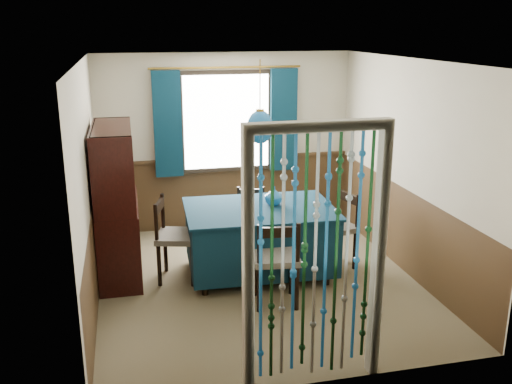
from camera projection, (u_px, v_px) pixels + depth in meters
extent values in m
plane|color=brown|center=(258.00, 281.00, 6.60)|extent=(4.00, 4.00, 0.00)
plane|color=silver|center=(258.00, 60.00, 5.89)|extent=(4.00, 4.00, 0.00)
plane|color=beige|center=(226.00, 142.00, 8.11)|extent=(3.60, 0.00, 3.60)
plane|color=beige|center=(318.00, 242.00, 4.38)|extent=(3.60, 0.00, 3.60)
plane|color=beige|center=(88.00, 187.00, 5.85)|extent=(0.00, 4.00, 4.00)
plane|color=beige|center=(408.00, 168.00, 6.64)|extent=(0.00, 4.00, 4.00)
plane|color=#412C18|center=(227.00, 193.00, 8.31)|extent=(3.60, 0.00, 3.60)
plane|color=#412C18|center=(315.00, 328.00, 4.60)|extent=(3.60, 0.00, 3.60)
plane|color=#412C18|center=(95.00, 255.00, 6.07)|extent=(0.00, 4.00, 4.00)
plane|color=#412C18|center=(403.00, 229.00, 6.84)|extent=(0.00, 4.00, 4.00)
cube|color=black|center=(226.00, 122.00, 7.98)|extent=(1.32, 0.12, 1.42)
cube|color=#0A2637|center=(260.00, 238.00, 6.68)|extent=(1.70, 1.19, 0.68)
cube|color=#0A2637|center=(260.00, 209.00, 6.58)|extent=(1.76, 1.25, 0.03)
cylinder|color=black|center=(205.00, 289.00, 6.26)|extent=(0.07, 0.07, 0.14)
cylinder|color=black|center=(327.00, 279.00, 6.51)|extent=(0.07, 0.07, 0.14)
cylinder|color=black|center=(198.00, 258.00, 7.07)|extent=(0.07, 0.07, 0.14)
cylinder|color=black|center=(306.00, 250.00, 7.32)|extent=(0.07, 0.07, 0.14)
cylinder|color=black|center=(259.00, 290.00, 5.84)|extent=(0.05, 0.05, 0.48)
cylinder|color=black|center=(297.00, 288.00, 5.88)|extent=(0.05, 0.05, 0.48)
cylinder|color=black|center=(255.00, 275.00, 6.19)|extent=(0.05, 0.05, 0.48)
cylinder|color=black|center=(291.00, 273.00, 6.23)|extent=(0.05, 0.05, 0.48)
cube|color=#5B5549|center=(276.00, 257.00, 5.96)|extent=(0.53, 0.51, 0.06)
cube|color=black|center=(279.00, 232.00, 5.67)|extent=(0.42, 0.09, 0.11)
cylinder|color=black|center=(259.00, 247.00, 5.69)|extent=(0.04, 0.04, 0.47)
cylinder|color=black|center=(298.00, 245.00, 5.73)|extent=(0.04, 0.04, 0.47)
cylinder|color=black|center=(263.00, 231.00, 7.62)|extent=(0.04, 0.04, 0.41)
cylinder|color=black|center=(239.00, 231.00, 7.61)|extent=(0.04, 0.04, 0.41)
cylinder|color=black|center=(263.00, 239.00, 7.32)|extent=(0.04, 0.04, 0.41)
cylinder|color=black|center=(238.00, 239.00, 7.32)|extent=(0.04, 0.04, 0.41)
cube|color=#5B5549|center=(251.00, 218.00, 7.40)|extent=(0.48, 0.46, 0.06)
cube|color=black|center=(251.00, 192.00, 7.47)|extent=(0.34, 0.11, 0.09)
cylinder|color=black|center=(263.00, 202.00, 7.51)|extent=(0.04, 0.04, 0.40)
cylinder|color=black|center=(239.00, 202.00, 7.51)|extent=(0.04, 0.04, 0.40)
cylinder|color=black|center=(166.00, 252.00, 6.81)|extent=(0.05, 0.05, 0.49)
cylinder|color=black|center=(159.00, 265.00, 6.43)|extent=(0.05, 0.05, 0.49)
cylinder|color=black|center=(197.00, 252.00, 6.80)|extent=(0.05, 0.05, 0.49)
cylinder|color=black|center=(193.00, 266.00, 6.42)|extent=(0.05, 0.05, 0.49)
cube|color=#5B5549|center=(178.00, 236.00, 6.54)|extent=(0.56, 0.58, 0.07)
cube|color=black|center=(159.00, 206.00, 6.44)|extent=(0.15, 0.42, 0.11)
cylinder|color=black|center=(163.00, 213.00, 6.67)|extent=(0.04, 0.04, 0.48)
cylinder|color=black|center=(156.00, 225.00, 6.29)|extent=(0.04, 0.04, 0.48)
cylinder|color=black|center=(355.00, 250.00, 6.88)|extent=(0.05, 0.05, 0.47)
cylinder|color=black|center=(336.00, 240.00, 7.20)|extent=(0.05, 0.05, 0.47)
cylinder|color=black|center=(330.00, 256.00, 6.72)|extent=(0.05, 0.05, 0.47)
cylinder|color=black|center=(312.00, 245.00, 7.04)|extent=(0.05, 0.05, 0.47)
cube|color=#5B5549|center=(334.00, 227.00, 6.88)|extent=(0.54, 0.56, 0.06)
cube|color=black|center=(348.00, 197.00, 6.87)|extent=(0.14, 0.40, 0.11)
cylinder|color=black|center=(357.00, 214.00, 6.75)|extent=(0.04, 0.04, 0.46)
cylinder|color=black|center=(338.00, 205.00, 7.08)|extent=(0.04, 0.04, 0.46)
cube|color=black|center=(119.00, 238.00, 6.72)|extent=(0.48, 1.36, 0.88)
cube|color=black|center=(114.00, 179.00, 5.87)|extent=(0.42, 0.05, 0.88)
cube|color=black|center=(115.00, 153.00, 7.08)|extent=(0.42, 0.05, 0.88)
cube|color=black|center=(112.00, 128.00, 6.35)|extent=(0.43, 1.35, 0.04)
cube|color=black|center=(95.00, 166.00, 6.43)|extent=(0.04, 1.33, 0.88)
cube|color=black|center=(118.00, 176.00, 6.52)|extent=(0.38, 1.27, 0.02)
cube|color=black|center=(116.00, 151.00, 6.43)|extent=(0.38, 1.27, 0.02)
cylinder|color=olive|center=(260.00, 94.00, 6.21)|extent=(0.01, 0.01, 0.73)
ellipsoid|color=#155791|center=(260.00, 127.00, 6.31)|extent=(0.30, 0.30, 0.37)
cylinder|color=olive|center=(260.00, 111.00, 6.26)|extent=(0.09, 0.09, 0.03)
imported|color=#155791|center=(274.00, 196.00, 6.66)|extent=(0.23, 0.23, 0.20)
imported|color=beige|center=(119.00, 180.00, 6.19)|extent=(0.25, 0.25, 0.05)
imported|color=beige|center=(121.00, 187.00, 6.85)|extent=(0.24, 0.24, 0.19)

